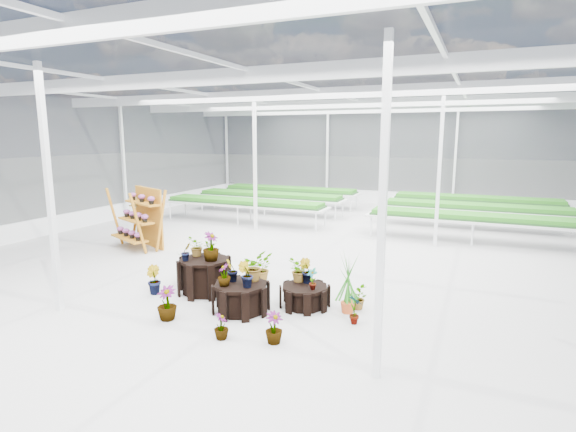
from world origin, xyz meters
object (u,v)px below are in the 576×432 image
at_px(plinth_low, 305,296).
at_px(shelf_rack, 137,219).
at_px(plinth_tall, 205,276).
at_px(plinth_mid, 241,298).
at_px(bird_table, 137,216).

relative_size(plinth_low, shelf_rack, 0.53).
bearing_deg(plinth_tall, plinth_low, 2.60).
bearing_deg(plinth_mid, plinth_tall, 153.43).
xyz_separation_m(shelf_rack, bird_table, (-0.64, 0.72, -0.10)).
height_order(plinth_tall, plinth_mid, plinth_tall).
bearing_deg(plinth_tall, shelf_rack, 148.03).
xyz_separation_m(plinth_tall, bird_table, (-4.57, 3.17, 0.41)).
bearing_deg(shelf_rack, plinth_low, 2.29).
bearing_deg(plinth_low, plinth_tall, -177.40).
height_order(shelf_rack, bird_table, shelf_rack).
relative_size(plinth_tall, plinth_mid, 1.04).
bearing_deg(plinth_low, shelf_rack, 159.01).
bearing_deg(bird_table, shelf_rack, -42.97).
bearing_deg(plinth_mid, plinth_low, 34.99).
distance_m(plinth_mid, bird_table, 6.91).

